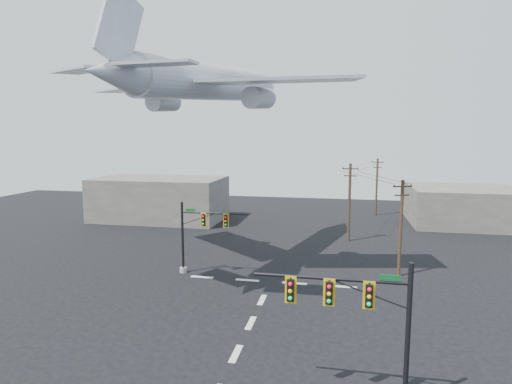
% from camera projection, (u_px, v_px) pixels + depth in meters
% --- Properties ---
extents(ground, '(120.00, 120.00, 0.00)m').
position_uv_depth(ground, '(236.00, 354.00, 23.92)').
color(ground, black).
rests_on(ground, ground).
extents(lane_markings, '(14.00, 21.20, 0.01)m').
position_uv_depth(lane_markings, '(255.00, 315.00, 29.10)').
color(lane_markings, silver).
rests_on(lane_markings, ground).
extents(signal_mast_near, '(7.29, 0.74, 6.70)m').
position_uv_depth(signal_mast_near, '(367.00, 323.00, 19.14)').
color(signal_mast_near, gray).
rests_on(signal_mast_near, ground).
extents(signal_mast_far, '(6.32, 0.70, 6.36)m').
position_uv_depth(signal_mast_far, '(197.00, 236.00, 37.26)').
color(signal_mast_far, gray).
rests_on(signal_mast_far, ground).
extents(utility_pole_a, '(1.62, 0.65, 8.39)m').
position_uv_depth(utility_pole_a, '(401.00, 226.00, 36.45)').
color(utility_pole_a, '#472F1E').
rests_on(utility_pole_a, ground).
extents(utility_pole_b, '(1.81, 0.30, 8.93)m').
position_uv_depth(utility_pole_b, '(349.00, 201.00, 48.60)').
color(utility_pole_b, '#472F1E').
rests_on(utility_pole_b, ground).
extents(utility_pole_c, '(1.69, 0.73, 8.61)m').
position_uv_depth(utility_pole_c, '(377.00, 186.00, 64.09)').
color(utility_pole_c, '#472F1E').
rests_on(utility_pole_c, ground).
extents(power_lines, '(5.89, 28.51, 0.13)m').
position_uv_depth(power_lines, '(368.00, 169.00, 50.10)').
color(power_lines, black).
extents(airliner, '(26.95, 28.91, 7.83)m').
position_uv_depth(airliner, '(210.00, 83.00, 38.15)').
color(airliner, '#B2B8BF').
extents(building_left, '(18.00, 10.00, 6.00)m').
position_uv_depth(building_left, '(160.00, 199.00, 61.42)').
color(building_left, slate).
rests_on(building_left, ground).
extents(building_right, '(14.00, 12.00, 5.00)m').
position_uv_depth(building_right, '(464.00, 206.00, 58.16)').
color(building_right, slate).
rests_on(building_right, ground).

